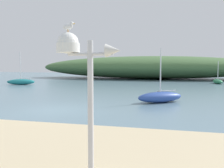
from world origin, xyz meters
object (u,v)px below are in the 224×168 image
object	(u,v)px
sailboat_by_sandbar	(218,81)
sailboat_inner_mooring	(21,82)
sailboat_near_shore	(160,97)
seagull_on_radar	(68,26)
mast_structure	(78,58)

from	to	relation	value
sailboat_by_sandbar	sailboat_inner_mooring	bearing A→B (deg)	-162.51
sailboat_inner_mooring	sailboat_near_shore	world-z (taller)	sailboat_inner_mooring
seagull_on_radar	sailboat_inner_mooring	size ratio (longest dim) A/B	0.07
mast_structure	seagull_on_radar	xyz separation A→B (m)	(-0.20, -0.00, 0.66)
mast_structure	sailboat_near_shore	size ratio (longest dim) A/B	0.83
sailboat_inner_mooring	sailboat_by_sandbar	bearing A→B (deg)	17.49
sailboat_by_sandbar	sailboat_near_shore	distance (m)	19.15
seagull_on_radar	sailboat_inner_mooring	distance (m)	27.10
sailboat_by_sandbar	sailboat_near_shore	xyz separation A→B (m)	(-6.67, -17.95, 0.07)
seagull_on_radar	sailboat_inner_mooring	bearing A→B (deg)	126.56
sailboat_near_shore	mast_structure	bearing A→B (deg)	-96.17
sailboat_near_shore	sailboat_by_sandbar	bearing A→B (deg)	69.62
sailboat_by_sandbar	sailboat_inner_mooring	world-z (taller)	sailboat_inner_mooring
mast_structure	sailboat_near_shore	xyz separation A→B (m)	(1.22, 11.29, -2.23)
mast_structure	sailboat_near_shore	world-z (taller)	sailboat_near_shore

